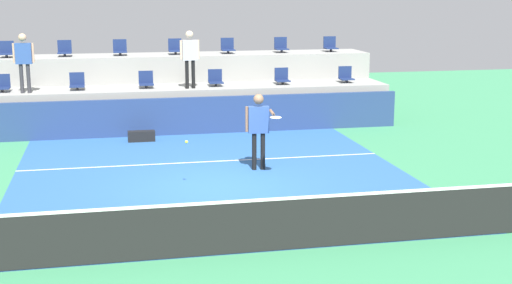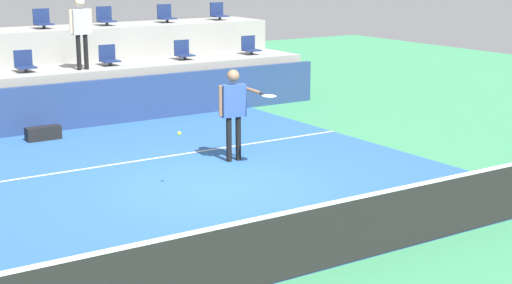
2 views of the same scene
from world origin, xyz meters
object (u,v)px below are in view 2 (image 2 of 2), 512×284
(stadium_chair_lower_far_right, at_px, (250,47))
(stadium_chair_upper_mid_right, at_px, (105,18))
(stadium_chair_lower_right, at_px, (183,52))
(stadium_chair_lower_mid_right, at_px, (109,57))
(tennis_player, at_px, (234,105))
(stadium_chair_lower_mid_left, at_px, (25,63))
(stadium_chair_upper_center, at_px, (43,20))
(spectator_in_grey, at_px, (81,26))
(stadium_chair_upper_right, at_px, (166,15))
(stadium_chair_upper_far_right, at_px, (218,13))
(equipment_bag, at_px, (43,133))
(tennis_ball, at_px, (179,133))

(stadium_chair_lower_far_right, height_order, stadium_chair_upper_mid_right, stadium_chair_upper_mid_right)
(stadium_chair_lower_right, bearing_deg, stadium_chair_lower_mid_right, 180.00)
(stadium_chair_upper_mid_right, distance_m, tennis_player, 7.80)
(stadium_chair_lower_mid_right, xyz_separation_m, stadium_chair_lower_right, (2.14, 0.00, 0.00))
(stadium_chair_lower_mid_left, height_order, stadium_chair_upper_center, stadium_chair_upper_center)
(stadium_chair_lower_right, height_order, spectator_in_grey, spectator_in_grey)
(stadium_chair_upper_right, bearing_deg, tennis_player, -107.52)
(stadium_chair_upper_mid_right, bearing_deg, stadium_chair_upper_far_right, 0.00)
(stadium_chair_upper_mid_right, relative_size, stadium_chair_upper_far_right, 1.00)
(tennis_player, bearing_deg, spectator_in_grey, 99.92)
(stadium_chair_lower_mid_left, distance_m, stadium_chair_lower_far_right, 6.43)
(stadium_chair_upper_right, xyz_separation_m, tennis_player, (-2.43, -7.69, -1.18))
(stadium_chair_lower_far_right, relative_size, stadium_chair_upper_center, 1.00)
(tennis_player, distance_m, equipment_bag, 4.77)
(stadium_chair_upper_mid_right, xyz_separation_m, stadium_chair_upper_right, (1.85, 0.00, 0.00))
(stadium_chair_lower_mid_right, distance_m, stadium_chair_upper_center, 2.26)
(tennis_player, bearing_deg, stadium_chair_lower_right, 71.09)
(stadium_chair_upper_right, relative_size, tennis_player, 0.29)
(stadium_chair_upper_far_right, xyz_separation_m, equipment_bag, (-6.75, -3.80, -2.16))
(stadium_chair_lower_right, distance_m, stadium_chair_upper_center, 3.77)
(stadium_chair_upper_mid_right, bearing_deg, spectator_in_grey, -125.20)
(equipment_bag, bearing_deg, stadium_chair_upper_right, 37.23)
(stadium_chair_upper_mid_right, bearing_deg, stadium_chair_upper_center, 180.00)
(stadium_chair_lower_right, height_order, stadium_chair_upper_far_right, stadium_chair_upper_far_right)
(tennis_player, bearing_deg, stadium_chair_lower_mid_left, 111.14)
(stadium_chair_lower_mid_left, xyz_separation_m, equipment_bag, (-0.29, -2.00, -1.31))
(stadium_chair_upper_right, relative_size, tennis_ball, 7.65)
(stadium_chair_lower_mid_right, relative_size, tennis_player, 0.29)
(stadium_chair_lower_right, bearing_deg, equipment_bag, -156.48)
(stadium_chair_upper_center, height_order, stadium_chair_upper_mid_right, same)
(stadium_chair_upper_mid_right, height_order, stadium_chair_upper_right, same)
(stadium_chair_lower_right, bearing_deg, stadium_chair_upper_mid_right, 128.68)
(stadium_chair_lower_far_right, relative_size, tennis_ball, 7.65)
(stadium_chair_lower_right, height_order, equipment_bag, stadium_chair_lower_right)
(stadium_chair_lower_mid_left, relative_size, stadium_chair_upper_far_right, 1.00)
(stadium_chair_upper_far_right, bearing_deg, stadium_chair_lower_far_right, -90.94)
(equipment_bag, bearing_deg, stadium_chair_lower_right, 23.52)
(stadium_chair_upper_right, distance_m, equipment_bag, 6.64)
(stadium_chair_lower_right, bearing_deg, tennis_player, -108.91)
(spectator_in_grey, height_order, tennis_ball, spectator_in_grey)
(equipment_bag, bearing_deg, tennis_ball, -82.02)
(stadium_chair_upper_center, distance_m, stadium_chair_upper_far_right, 5.37)
(stadium_chair_lower_far_right, relative_size, stadium_chair_upper_mid_right, 1.00)
(stadium_chair_lower_far_right, height_order, stadium_chair_upper_right, stadium_chair_upper_right)
(stadium_chair_lower_far_right, xyz_separation_m, stadium_chair_upper_far_right, (0.03, 1.80, 0.85))
(stadium_chair_lower_far_right, distance_m, stadium_chair_upper_far_right, 1.99)
(stadium_chair_lower_far_right, bearing_deg, stadium_chair_upper_right, 133.82)
(stadium_chair_lower_mid_left, relative_size, stadium_chair_upper_mid_right, 1.00)
(stadium_chair_lower_mid_left, bearing_deg, stadium_chair_lower_right, 0.00)
(stadium_chair_lower_mid_right, relative_size, stadium_chair_upper_mid_right, 1.00)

